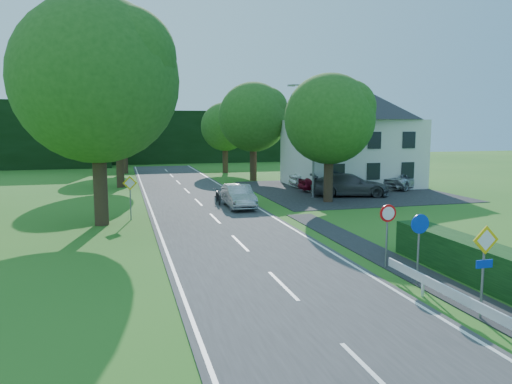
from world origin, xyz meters
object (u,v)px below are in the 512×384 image
object	(u,v)px
parked_car_red	(326,182)
parasol	(346,175)
parked_car_grey	(350,185)
parked_car_silver_a	(316,179)
parked_car_silver_b	(403,180)
streetlight	(312,135)
moving_car	(239,196)
motorcycle	(218,195)

from	to	relation	value
parked_car_red	parasol	size ratio (longest dim) A/B	1.93
parked_car_red	parasol	world-z (taller)	parasol
parked_car_red	parked_car_grey	size ratio (longest dim) A/B	0.76
parked_car_silver_a	parked_car_grey	distance (m)	5.37
parked_car_silver_a	parked_car_silver_b	world-z (taller)	parked_car_silver_a
streetlight	parked_car_silver_a	xyz separation A→B (m)	(2.55, 5.40, -3.72)
parked_car_grey	parked_car_silver_b	distance (m)	6.83
moving_car	parked_car_silver_b	bearing A→B (deg)	22.34
streetlight	motorcycle	bearing A→B (deg)	-172.45
moving_car	parked_car_red	world-z (taller)	parked_car_red
motorcycle	parked_car_silver_b	bearing A→B (deg)	17.10
motorcycle	parked_car_red	distance (m)	10.08
moving_car	parked_car_grey	distance (m)	9.37
parked_car_silver_b	parasol	xyz separation A→B (m)	(-4.10, 2.00, 0.30)
parked_car_silver_a	moving_car	bearing A→B (deg)	129.61
motorcycle	parked_car_silver_a	world-z (taller)	parked_car_silver_a
streetlight	parked_car_red	world-z (taller)	streetlight
parked_car_red	parked_car_silver_a	xyz separation A→B (m)	(0.16, 2.40, -0.03)
parked_car_silver_a	parasol	world-z (taller)	parasol
parked_car_red	parked_car_grey	bearing A→B (deg)	-172.25
streetlight	moving_car	xyz separation A→B (m)	(-5.94, -2.74, -3.71)
parked_car_silver_b	streetlight	bearing A→B (deg)	75.16
parked_car_grey	motorcycle	bearing A→B (deg)	110.27
parked_car_red	moving_car	bearing A→B (deg)	120.73
moving_car	parked_car_silver_b	size ratio (longest dim) A/B	0.87
moving_car	parked_car_grey	size ratio (longest dim) A/B	0.77
motorcycle	parked_car_silver_b	distance (m)	16.52
streetlight	parasol	world-z (taller)	streetlight
motorcycle	parked_car_silver_b	xyz separation A→B (m)	(16.05, 3.91, 0.15)
streetlight	parked_car_red	distance (m)	5.33
streetlight	parked_car_silver_b	bearing A→B (deg)	18.12
parked_car_silver_a	parasol	distance (m)	2.56
moving_car	parked_car_silver_a	size ratio (longest dim) A/B	1.02
parked_car_silver_a	motorcycle	bearing A→B (deg)	119.61
parked_car_grey	parasol	distance (m)	5.37
parasol	moving_car	bearing A→B (deg)	-144.89
motorcycle	parasol	size ratio (longest dim) A/B	0.94
parked_car_red	parasol	bearing A→B (deg)	-56.88
streetlight	parasol	distance (m)	7.90
parked_car_silver_a	parked_car_grey	bearing A→B (deg)	-179.38
moving_car	parked_car_silver_b	world-z (taller)	moving_car
parked_car_silver_a	parasol	bearing A→B (deg)	-103.23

